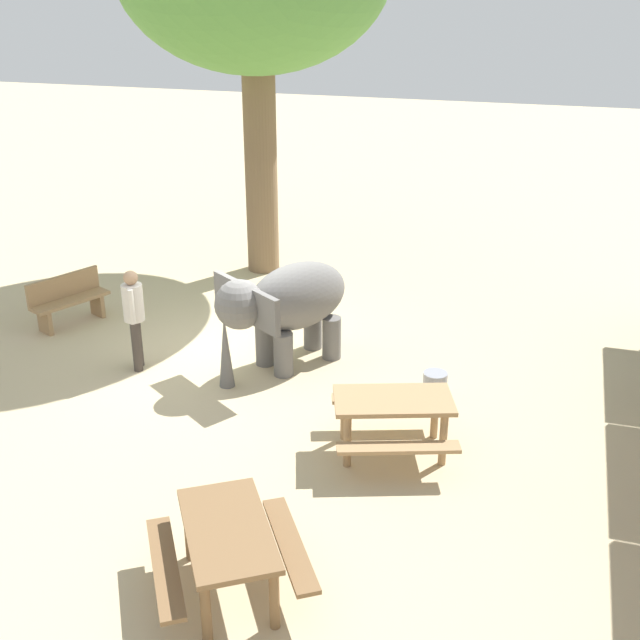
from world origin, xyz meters
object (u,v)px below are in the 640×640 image
Objects in this scene: elephant at (285,304)px; feed_bucket at (435,383)px; person_handler at (134,312)px; wooden_bench at (68,298)px; picnic_table_near at (228,543)px; picnic_table_far at (393,412)px.

elephant is 2.57m from feed_bucket.
feed_bucket is (0.21, 2.40, -0.89)m from elephant.
wooden_bench is at bearing 126.04° from person_handler.
elephant reaches higher than picnic_table_near.
picnic_table_near is 3.15m from picnic_table_far.
picnic_table_near is at bearing -74.38° from person_handler.
feed_bucket is (-0.58, 4.58, -0.79)m from person_handler.
person_handler is 2.41m from wooden_bench.
wooden_bench is 6.65m from feed_bucket.
feed_bucket is at bearing 118.98° from elephant.
person_handler reaches higher than picnic_table_far.
wooden_bench is at bearing -95.51° from feed_bucket.
elephant is 1.09× the size of picnic_table_near.
wooden_bench is at bearing -62.00° from elephant.
picnic_table_near is at bearing -127.14° from picnic_table_far.
feed_bucket is (0.64, 6.62, -0.31)m from wooden_bench.
elephant is 4.28m from wooden_bench.
feed_bucket is at bearing 108.92° from wooden_bench.
picnic_table_near is 4.93m from feed_bucket.
wooden_bench reaches higher than picnic_table_far.
person_handler is 0.78× the size of picnic_table_near.
feed_bucket is at bearing 132.21° from picnic_table_near.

